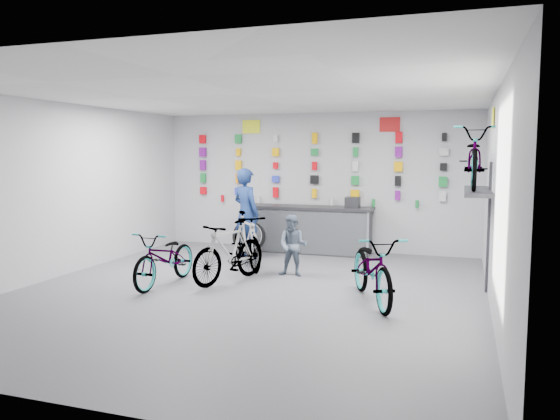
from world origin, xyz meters
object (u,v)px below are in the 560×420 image
(bike_left, at_px, (166,258))
(bike_center, at_px, (229,252))
(bike_service, at_px, (247,240))
(clerk, at_px, (246,213))
(counter, at_px, (309,230))
(bike_right, at_px, (373,268))
(customer, at_px, (293,246))

(bike_left, relative_size, bike_center, 1.01)
(bike_left, bearing_deg, bike_service, 67.21)
(bike_left, bearing_deg, bike_center, 32.18)
(clerk, bearing_deg, counter, -109.35)
(counter, height_order, bike_left, counter)
(bike_service, bearing_deg, bike_right, -69.64)
(bike_left, height_order, customer, customer)
(bike_center, xyz_separation_m, customer, (0.87, 0.75, 0.03))
(bike_right, bearing_deg, bike_service, 123.79)
(bike_center, xyz_separation_m, clerk, (-0.52, 2.02, 0.41))
(clerk, xyz_separation_m, customer, (1.39, -1.27, -0.38))
(counter, distance_m, bike_center, 3.05)
(bike_service, height_order, customer, customer)
(customer, bearing_deg, bike_right, -39.06)
(bike_right, xyz_separation_m, bike_service, (-2.59, 1.61, 0.02))
(counter, relative_size, bike_service, 1.56)
(counter, xyz_separation_m, bike_left, (-1.43, -3.53, -0.04))
(bike_service, relative_size, clerk, 0.95)
(counter, xyz_separation_m, customer, (0.33, -2.26, 0.05))
(bike_right, bearing_deg, bike_center, 144.21)
(bike_center, bearing_deg, customer, 59.59)
(bike_right, bearing_deg, clerk, 115.40)
(bike_left, height_order, clerk, clerk)
(bike_service, bearing_deg, customer, -57.72)
(bike_center, distance_m, clerk, 2.12)
(bike_right, relative_size, clerk, 1.04)
(bike_center, bearing_deg, bike_service, 116.19)
(bike_service, bearing_deg, counter, 32.50)
(bike_right, distance_m, customer, 2.01)
(bike_service, distance_m, customer, 1.08)
(counter, distance_m, customer, 2.28)
(bike_left, xyz_separation_m, clerk, (0.37, 2.54, 0.47))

